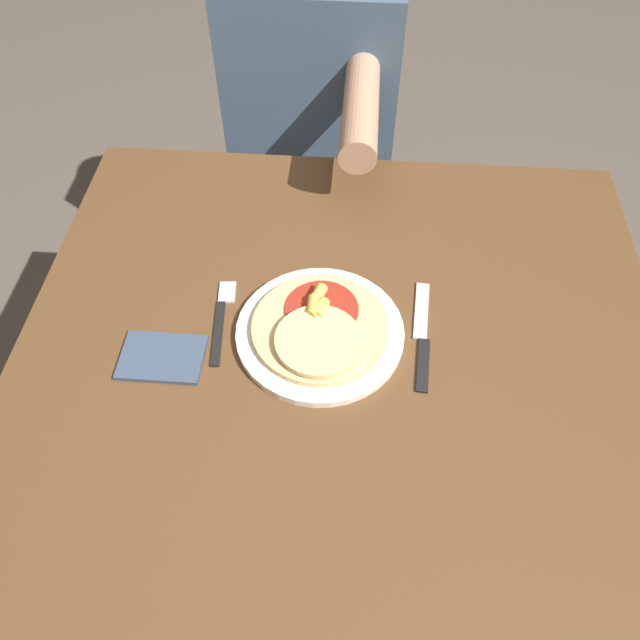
% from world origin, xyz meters
% --- Properties ---
extents(ground_plane, '(8.00, 8.00, 0.00)m').
position_xyz_m(ground_plane, '(0.00, 0.00, 0.00)').
color(ground_plane, brown).
extents(dining_table, '(1.05, 1.00, 0.73)m').
position_xyz_m(dining_table, '(0.00, 0.00, 0.62)').
color(dining_table, brown).
rests_on(dining_table, ground_plane).
extents(plate, '(0.27, 0.27, 0.01)m').
position_xyz_m(plate, '(-0.03, 0.04, 0.73)').
color(plate, silver).
rests_on(plate, dining_table).
extents(pizza, '(0.22, 0.22, 0.04)m').
position_xyz_m(pizza, '(-0.03, 0.03, 0.75)').
color(pizza, '#DBBC7A').
rests_on(pizza, plate).
extents(fork, '(0.03, 0.18, 0.00)m').
position_xyz_m(fork, '(-0.20, 0.06, 0.73)').
color(fork, black).
rests_on(fork, dining_table).
extents(knife, '(0.03, 0.22, 0.00)m').
position_xyz_m(knife, '(0.13, 0.04, 0.73)').
color(knife, black).
rests_on(knife, dining_table).
extents(napkin, '(0.13, 0.09, 0.01)m').
position_xyz_m(napkin, '(-0.28, -0.03, 0.73)').
color(napkin, '#38475B').
rests_on(napkin, dining_table).
extents(person_diner, '(0.39, 0.52, 1.18)m').
position_xyz_m(person_diner, '(-0.11, 0.74, 0.69)').
color(person_diner, '#2D2D38').
rests_on(person_diner, ground_plane).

